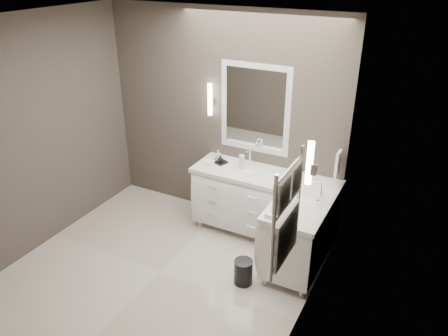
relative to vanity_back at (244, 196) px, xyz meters
The scene contains 21 objects.
floor 1.39m from the vanity_back, 110.17° to the right, with size 3.20×3.00×0.01m, color beige.
ceiling 2.57m from the vanity_back, 110.17° to the right, with size 3.20×3.00×0.01m, color white.
wall_back 1.01m from the vanity_back, 148.11° to the left, with size 3.20×0.01×2.70m, color #443D37.
wall_front 2.90m from the vanity_back, 99.36° to the right, with size 3.20×0.01×2.70m, color #443D37.
wall_left 2.54m from the vanity_back, 149.20° to the right, with size 0.01×3.00×2.70m, color #443D37.
wall_right 1.89m from the vanity_back, 46.69° to the right, with size 0.01×3.00×2.70m, color #443D37.
vanity_back is the anchor object (origin of this frame).
vanity_right 0.93m from the vanity_back, 20.38° to the right, with size 0.59×1.24×0.97m.
mirror_back 1.10m from the vanity_back, 90.00° to the left, with size 0.90×0.02×1.10m.
mirror_right 1.62m from the vanity_back, 20.48° to the right, with size 0.02×0.90×1.10m.
sconce_back 1.27m from the vanity_back, 160.98° to the left, with size 0.06×0.06×0.40m.
sconce_right 1.84m from the vanity_back, 43.07° to the right, with size 0.06×0.06×0.40m.
towel_bar_corner 1.26m from the vanity_back, ahead, with size 0.03×0.22×0.30m.
towel_ladder 2.16m from the vanity_back, 55.90° to the right, with size 0.06×0.58×0.90m.
waste_bin 1.11m from the vanity_back, 64.66° to the right, with size 0.20×0.20×0.28m, color black.
amenity_tray_back 0.53m from the vanity_back, behind, with size 0.18×0.13×0.03m, color black.
amenity_tray_right 1.11m from the vanity_back, 42.72° to the right, with size 0.12×0.16×0.02m, color black.
water_bottle 0.46m from the vanity_back, 147.41° to the right, with size 0.07×0.07×0.19m, color silver.
soap_bottle_a 0.60m from the vanity_back, behind, with size 0.06×0.06×0.13m, color white.
soap_bottle_b 0.55m from the vanity_back, behind, with size 0.07×0.07×0.09m, color black.
soap_bottle_c 1.15m from the vanity_back, 42.72° to the right, with size 0.06×0.06×0.17m, color white.
Camera 1 is at (2.44, -3.12, 3.21)m, focal length 35.00 mm.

